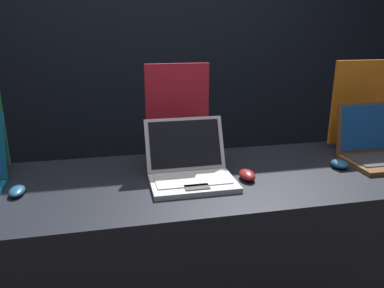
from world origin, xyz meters
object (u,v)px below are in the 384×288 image
Objects in this scene: promo_stand_middle at (177,114)px; promo_stand_back at (357,106)px; mouse_front at (17,191)px; mouse_back at (340,164)px; mouse_middle at (247,175)px; laptop_back at (384,148)px; laptop_middle at (190,167)px.

promo_stand_middle is 0.95m from promo_stand_back.
mouse_back is at bearing -0.29° from mouse_front.
laptop_back is (0.72, 0.09, 0.04)m from mouse_middle.
laptop_middle is 0.32m from promo_stand_middle.
laptop_middle is 0.24m from mouse_middle.
mouse_front is at bearing -179.47° from laptop_middle.
mouse_middle is at bearing -155.99° from promo_stand_back.
promo_stand_middle is at bearing 22.83° from mouse_front.
laptop_middle reaches higher than mouse_back.
mouse_front is at bearing 179.71° from mouse_back.
promo_stand_back reaches higher than mouse_middle.
mouse_middle is 0.46m from mouse_back.
promo_stand_middle is (-0.00, 0.28, 0.16)m from laptop_middle.
mouse_middle reaches higher than mouse_front.
mouse_front is 1.36m from mouse_back.
laptop_middle is 0.76× the size of promo_stand_back.
laptop_middle reaches higher than mouse_middle.
laptop_back is at bearing -14.29° from promo_stand_middle.
promo_stand_back reaches higher than mouse_front.
promo_stand_middle is 1.00× the size of promo_stand_back.
laptop_middle reaches higher than mouse_front.
laptop_back is 0.88× the size of promo_stand_back.
promo_stand_back is at bearing 9.54° from mouse_front.
mouse_middle is 0.72m from laptop_back.
mouse_front is at bearing -178.54° from laptop_back.
promo_stand_back is (0.95, -0.01, -0.00)m from promo_stand_middle.
mouse_front is 1.62m from laptop_back.
laptop_back is 4.41× the size of mouse_back.
promo_stand_middle is 0.99m from laptop_back.
laptop_middle is 0.86× the size of laptop_back.
promo_stand_middle reaches higher than mouse_front.
mouse_front is 0.23× the size of promo_stand_back.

